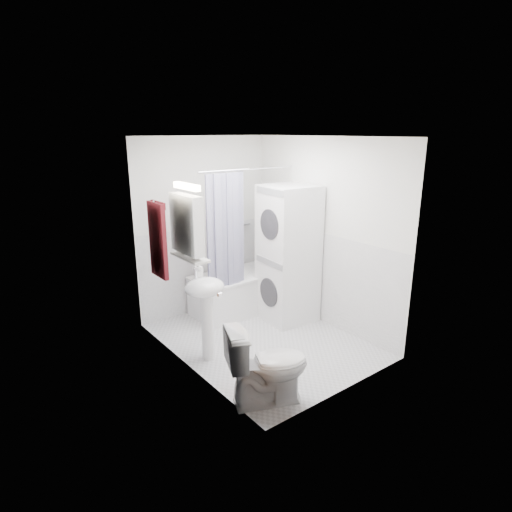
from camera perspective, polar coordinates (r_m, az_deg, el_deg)
floor at (r=5.32m, az=0.87°, el=-11.17°), size 2.60×2.60×0.00m
room_walls at (r=4.81m, az=0.94°, el=4.72°), size 2.60×2.60×2.60m
wainscot at (r=5.29m, az=-1.09°, el=-4.23°), size 1.98×2.58×2.58m
door at (r=3.99m, az=-4.87°, el=-5.15°), size 0.05×2.00×2.00m
bathtub at (r=6.07m, az=-1.84°, el=-4.47°), size 1.43×0.68×0.55m
tub_spout at (r=6.26m, az=-2.17°, el=1.63°), size 0.04×0.12×0.04m
curtain_rod at (r=5.46m, az=-0.25°, el=11.55°), size 1.61×0.02×0.02m
shower_curtain at (r=5.33m, az=-3.93°, el=3.23°), size 0.55×0.02×1.45m
sink at (r=4.67m, az=-6.75°, el=-5.85°), size 0.44×0.37×1.04m
medicine_cabinet at (r=4.39m, az=-9.18°, el=4.41°), size 0.13×0.50×0.71m
shelf at (r=4.49m, az=-8.81°, el=-0.13°), size 0.18×0.54×0.02m
shower_caddy at (r=6.21m, az=-1.77°, el=4.21°), size 0.22×0.06×0.02m
towel at (r=5.01m, az=-12.96°, el=2.26°), size 0.07×0.37×0.89m
washer_dryer at (r=5.62m, az=4.29°, el=0.23°), size 0.70×0.69×1.80m
toilet at (r=4.08m, az=1.53°, el=-14.38°), size 0.87×0.69×0.75m
soap_pump at (r=4.77m, az=-7.67°, el=-2.24°), size 0.08×0.17×0.08m
shelf_bottle at (r=4.35m, az=-7.87°, el=0.03°), size 0.07×0.18×0.07m
shelf_cup at (r=4.57m, az=-9.57°, el=0.96°), size 0.10×0.09×0.10m
shampoo_a at (r=6.05m, az=-3.81°, el=4.58°), size 0.13×0.17×0.13m
shampoo_b at (r=6.12m, az=-2.87°, el=4.49°), size 0.08×0.21×0.08m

